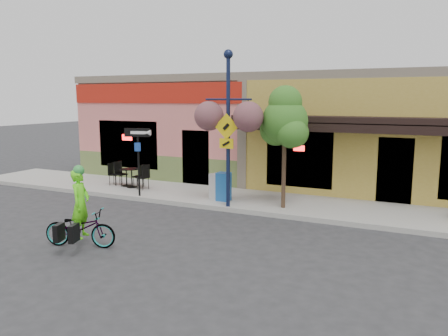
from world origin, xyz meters
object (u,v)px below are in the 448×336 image
object	(u,v)px
cyclist_rider	(81,214)
bicycle	(80,228)
building	(298,128)
street_tree	(284,147)
lamp_post	(228,130)
newspaper_box_blue	(224,187)
one_way_sign	(139,162)
newspaper_box_grey	(217,187)

from	to	relation	value
cyclist_rider	bicycle	bearing A→B (deg)	73.19
building	street_tree	bearing A→B (deg)	-78.04
bicycle	building	bearing A→B (deg)	-27.17
cyclist_rider	lamp_post	distance (m)	5.23
newspaper_box_blue	lamp_post	bearing A→B (deg)	-55.46
bicycle	one_way_sign	xyz separation A→B (m)	(-1.66, 4.64, 0.88)
newspaper_box_blue	street_tree	xyz separation A→B (m)	(2.10, -0.06, 1.44)
building	cyclist_rider	xyz separation A→B (m)	(-2.04, -11.46, -1.43)
bicycle	street_tree	distance (m)	6.43
building	bicycle	distance (m)	11.78
lamp_post	street_tree	size ratio (longest dim) A/B	1.27
newspaper_box_grey	street_tree	size ratio (longest dim) A/B	0.23
lamp_post	newspaper_box_grey	size ratio (longest dim) A/B	5.57
one_way_sign	newspaper_box_blue	bearing A→B (deg)	-5.81
lamp_post	newspaper_box_grey	world-z (taller)	lamp_post
lamp_post	one_way_sign	bearing A→B (deg)	-179.45
building	newspaper_box_blue	world-z (taller)	building
cyclist_rider	lamp_post	size ratio (longest dim) A/B	0.34
cyclist_rider	lamp_post	xyz separation A→B (m)	(1.74, 4.61, 1.76)
street_tree	newspaper_box_grey	bearing A→B (deg)	176.48
building	bicycle	world-z (taller)	building
one_way_sign	street_tree	xyz separation A→B (m)	(5.08, 0.56, 0.73)
building	newspaper_box_grey	distance (m)	6.42
cyclist_rider	newspaper_box_blue	size ratio (longest dim) A/B	1.73
building	street_tree	size ratio (longest dim) A/B	4.75
newspaper_box_blue	newspaper_box_grey	xyz separation A→B (m)	(-0.30, 0.09, -0.04)
street_tree	cyclist_rider	bearing A→B (deg)	-122.91
lamp_post	newspaper_box_grey	distance (m)	2.26
newspaper_box_grey	one_way_sign	bearing A→B (deg)	-144.33
cyclist_rider	newspaper_box_blue	xyz separation A→B (m)	(1.27, 5.26, -0.20)
building	cyclist_rider	size ratio (longest dim) A/B	11.08
bicycle	newspaper_box_grey	bearing A→B (deg)	-27.61
cyclist_rider	newspaper_box_grey	distance (m)	5.45
bicycle	street_tree	size ratio (longest dim) A/B	0.46
newspaper_box_grey	street_tree	xyz separation A→B (m)	(2.40, -0.15, 1.48)
building	newspaper_box_blue	bearing A→B (deg)	-97.12
building	lamp_post	bearing A→B (deg)	-92.56
building	newspaper_box_grey	world-z (taller)	building
building	one_way_sign	size ratio (longest dim) A/B	7.64
bicycle	newspaper_box_blue	size ratio (longest dim) A/B	1.85
street_tree	one_way_sign	bearing A→B (deg)	-173.68
newspaper_box_blue	one_way_sign	bearing A→B (deg)	-169.22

